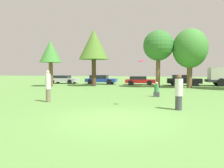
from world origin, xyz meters
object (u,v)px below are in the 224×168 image
object	(u,v)px
tree_3	(190,49)
person_thrower	(48,86)
person_catcher	(179,92)
tree_0	(51,52)
frisbee	(141,61)
bystander_sitting	(156,91)
parked_car_blue	(101,79)
parked_car_silver	(63,79)
tree_2	(158,46)
tree_1	(94,45)
parked_car_red	(140,80)
parked_car_black	(183,80)

from	to	relation	value
tree_3	person_thrower	bearing A→B (deg)	-125.41
person_catcher	tree_0	size ratio (longest dim) A/B	0.32
person_thrower	frisbee	size ratio (longest dim) A/B	6.23
bystander_sitting	parked_car_blue	bearing A→B (deg)	122.25
bystander_sitting	frisbee	bearing A→B (deg)	-97.21
person_thrower	person_catcher	xyz separation A→B (m)	(7.41, -0.90, -0.10)
frisbee	parked_car_silver	size ratio (longest dim) A/B	0.07
person_thrower	frisbee	distance (m)	5.77
tree_0	tree_2	bearing A→B (deg)	6.10
person_thrower	parked_car_blue	world-z (taller)	person_thrower
person_catcher	tree_1	distance (m)	17.24
tree_2	frisbee	bearing A→B (deg)	-91.63
person_thrower	bystander_sitting	bearing A→B (deg)	41.21
frisbee	bystander_sitting	xyz separation A→B (m)	(0.59, 4.68, -1.92)
tree_2	parked_car_red	size ratio (longest dim) A/B	1.61
person_thrower	parked_car_silver	size ratio (longest dim) A/B	0.44
tree_0	tree_3	xyz separation A→B (m)	(15.56, 1.50, 0.17)
frisbee	tree_3	size ratio (longest dim) A/B	0.05
tree_0	parked_car_red	xyz separation A→B (m)	(9.83, 5.39, -3.41)
tree_1	tree_2	size ratio (longest dim) A/B	1.08
parked_car_red	person_catcher	bearing A→B (deg)	-79.43
frisbee	tree_1	world-z (taller)	tree_1
parked_car_silver	parked_car_black	world-z (taller)	parked_car_black
tree_2	parked_car_blue	world-z (taller)	tree_2
bystander_sitting	tree_1	bearing A→B (deg)	130.64
bystander_sitting	tree_3	bearing A→B (deg)	70.69
tree_3	parked_car_silver	xyz separation A→B (m)	(-16.78, 4.04, -3.55)
tree_0	tree_1	xyz separation A→B (m)	(4.72, 1.74, 0.90)
person_catcher	parked_car_black	distance (m)	17.63
person_thrower	frisbee	world-z (taller)	frisbee
person_thrower	frisbee	xyz separation A→B (m)	(5.57, -0.48, 1.41)
frisbee	bystander_sitting	world-z (taller)	frisbee
tree_2	parked_car_red	xyz separation A→B (m)	(-2.43, 4.08, -3.94)
frisbee	parked_car_red	distance (m)	17.59
tree_2	parked_car_red	distance (m)	6.17
tree_2	parked_car_red	bearing A→B (deg)	120.81
person_thrower	tree_0	distance (m)	13.47
bystander_sitting	parked_car_blue	size ratio (longest dim) A/B	0.25
tree_2	parked_car_black	xyz separation A→B (m)	(2.94, 3.85, -3.83)
parked_car_silver	parked_car_black	size ratio (longest dim) A/B	1.04
parked_car_black	tree_1	bearing A→B (deg)	-163.67
parked_car_black	tree_2	bearing A→B (deg)	-129.16
tree_1	tree_3	distance (m)	10.87
parked_car_silver	tree_0	bearing A→B (deg)	-79.31
frisbee	tree_0	distance (m)	16.96
tree_1	person_catcher	bearing A→B (deg)	-57.52
frisbee	parked_car_silver	world-z (taller)	frisbee
parked_car_silver	person_catcher	bearing A→B (deg)	-51.97
tree_2	parked_car_blue	distance (m)	9.67
parked_car_red	bystander_sitting	bearing A→B (deg)	-79.98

